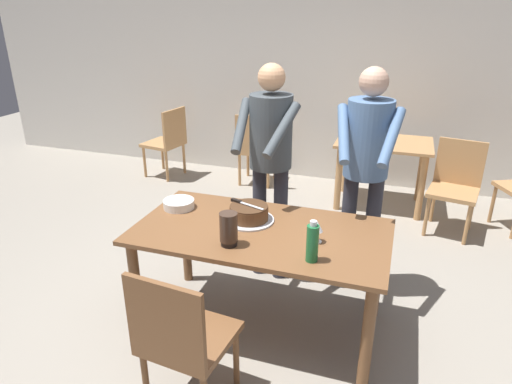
% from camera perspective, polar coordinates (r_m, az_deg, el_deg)
% --- Properties ---
extents(ground_plane, '(14.00, 14.00, 0.00)m').
position_cam_1_polar(ground_plane, '(3.34, 0.58, -16.31)').
color(ground_plane, gray).
extents(back_wall, '(10.00, 0.12, 2.70)m').
position_cam_1_polar(back_wall, '(5.70, 10.65, 14.61)').
color(back_wall, silver).
rests_on(back_wall, ground_plane).
extents(main_dining_table, '(1.64, 0.87, 0.75)m').
position_cam_1_polar(main_dining_table, '(2.98, 0.63, -6.63)').
color(main_dining_table, brown).
rests_on(main_dining_table, ground_plane).
extents(cake_on_platter, '(0.34, 0.34, 0.11)m').
position_cam_1_polar(cake_on_platter, '(3.03, -0.90, -2.75)').
color(cake_on_platter, silver).
rests_on(cake_on_platter, main_dining_table).
extents(cake_knife, '(0.26, 0.11, 0.02)m').
position_cam_1_polar(cake_knife, '(3.04, -1.96, -1.30)').
color(cake_knife, silver).
rests_on(cake_knife, cake_on_platter).
extents(plate_stack, '(0.22, 0.22, 0.06)m').
position_cam_1_polar(plate_stack, '(3.27, -9.70, -1.49)').
color(plate_stack, white).
rests_on(plate_stack, main_dining_table).
extents(wine_glass_near, '(0.08, 0.08, 0.14)m').
position_cam_1_polar(wine_glass_near, '(2.76, 7.68, -4.36)').
color(wine_glass_near, silver).
rests_on(wine_glass_near, main_dining_table).
extents(water_bottle, '(0.07, 0.07, 0.25)m').
position_cam_1_polar(water_bottle, '(2.56, 7.12, -6.36)').
color(water_bottle, '#1E6B38').
rests_on(water_bottle, main_dining_table).
extents(hurricane_lamp, '(0.11, 0.11, 0.21)m').
position_cam_1_polar(hurricane_lamp, '(2.71, -3.47, -4.67)').
color(hurricane_lamp, black).
rests_on(hurricane_lamp, main_dining_table).
extents(person_cutting_cake, '(0.47, 0.56, 1.72)m').
position_cam_1_polar(person_cutting_cake, '(3.42, 1.80, 5.16)').
color(person_cutting_cake, '#2D2D38').
rests_on(person_cutting_cake, ground_plane).
extents(person_standing_beside, '(0.47, 0.56, 1.72)m').
position_cam_1_polar(person_standing_beside, '(3.33, 13.72, 4.02)').
color(person_standing_beside, '#2D2D38').
rests_on(person_standing_beside, ground_plane).
extents(chair_near_side, '(0.48, 0.48, 0.90)m').
position_cam_1_polar(chair_near_side, '(2.50, -9.33, -17.59)').
color(chair_near_side, brown).
rests_on(chair_near_side, ground_plane).
extents(background_table, '(1.00, 0.70, 0.74)m').
position_cam_1_polar(background_table, '(5.13, 15.70, 4.43)').
color(background_table, tan).
rests_on(background_table, ground_plane).
extents(background_chair_1, '(0.51, 0.51, 0.90)m').
position_cam_1_polar(background_chair_1, '(5.96, -11.08, 6.46)').
color(background_chair_1, tan).
rests_on(background_chair_1, ground_plane).
extents(background_chair_2, '(0.46, 0.46, 0.90)m').
position_cam_1_polar(background_chair_2, '(5.57, -0.00, 5.76)').
color(background_chair_2, tan).
rests_on(background_chair_2, ground_plane).
extents(background_chair_3, '(0.52, 0.52, 0.90)m').
position_cam_1_polar(background_chair_3, '(4.79, 23.81, 0.96)').
color(background_chair_3, tan).
rests_on(background_chair_3, ground_plane).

